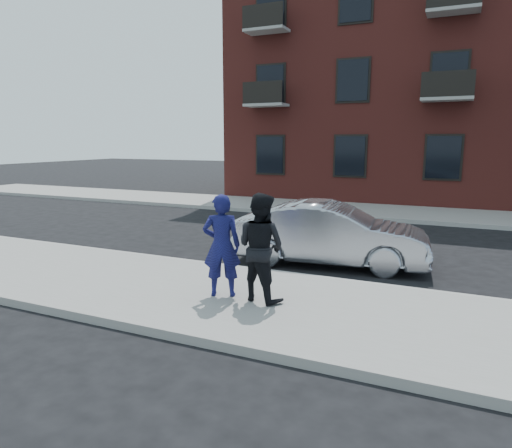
% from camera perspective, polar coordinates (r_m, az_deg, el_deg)
% --- Properties ---
extents(ground, '(100.00, 100.00, 0.00)m').
position_cam_1_polar(ground, '(7.79, 16.71, -11.85)').
color(ground, black).
rests_on(ground, ground).
extents(near_sidewalk, '(50.00, 3.50, 0.15)m').
position_cam_1_polar(near_sidewalk, '(7.54, 16.48, -12.01)').
color(near_sidewalk, gray).
rests_on(near_sidewalk, ground).
extents(near_curb, '(50.00, 0.10, 0.15)m').
position_cam_1_polar(near_curb, '(9.22, 18.05, -7.92)').
color(near_curb, '#999691').
rests_on(near_curb, ground).
extents(far_sidewalk, '(50.00, 3.50, 0.15)m').
position_cam_1_polar(far_sidewalk, '(18.67, 21.39, 1.04)').
color(far_sidewalk, gray).
rests_on(far_sidewalk, ground).
extents(far_curb, '(50.00, 0.10, 0.15)m').
position_cam_1_polar(far_curb, '(16.90, 21.05, 0.14)').
color(far_curb, '#999691').
rests_on(far_curb, ground).
extents(apartment_building, '(24.30, 10.30, 12.30)m').
position_cam_1_polar(apartment_building, '(25.42, 27.91, 16.66)').
color(apartment_building, maroon).
rests_on(apartment_building, ground).
extents(silver_sedan, '(4.59, 2.01, 1.47)m').
position_cam_1_polar(silver_sedan, '(10.78, 9.30, -1.27)').
color(silver_sedan, '#999BA3').
rests_on(silver_sedan, ground).
extents(man_hoodie, '(0.79, 0.67, 1.83)m').
position_cam_1_polar(man_hoodie, '(8.07, -4.32, -2.69)').
color(man_hoodie, navy).
rests_on(man_hoodie, near_sidewalk).
extents(man_peacoat, '(1.07, 0.92, 1.88)m').
position_cam_1_polar(man_peacoat, '(7.84, 0.59, -2.90)').
color(man_peacoat, black).
rests_on(man_peacoat, near_sidewalk).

